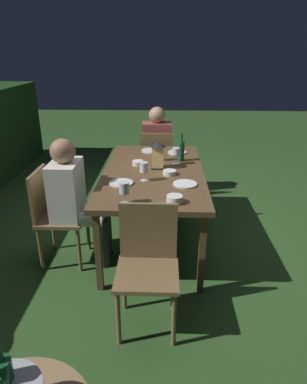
{
  "coord_description": "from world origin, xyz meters",
  "views": [
    {
      "loc": [
        -3.12,
        -0.11,
        1.83
      ],
      "look_at": [
        0.0,
        0.0,
        0.52
      ],
      "focal_mm": 32.26,
      "sensor_mm": 36.0,
      "label": 1
    }
  ],
  "objects_px": {
    "bowl_olives": "(175,199)",
    "lantern_centerpiece": "(158,153)",
    "person_in_rust": "(157,145)",
    "plate_d": "(185,184)",
    "plate_c": "(151,151)",
    "chair_side_right_a": "(54,212)",
    "wine_glass_c": "(124,189)",
    "green_bottle_on_table": "(181,151)",
    "chair_head_near": "(148,262)",
    "chair_head_far": "(157,160)",
    "wine_glass_a": "(144,168)",
    "bowl_bread": "(170,172)",
    "person_in_cream": "(75,197)",
    "wine_glass_d": "(176,153)",
    "bowl_salad": "(138,163)",
    "dining_table": "(154,176)",
    "plate_b": "(177,152)",
    "wine_glass_b": "(159,150)",
    "plate_a": "(121,183)"
  },
  "relations": [
    {
      "from": "chair_head_near",
      "to": "green_bottle_on_table",
      "type": "bearing_deg",
      "value": -10.55
    },
    {
      "from": "chair_head_far",
      "to": "bowl_olives",
      "type": "distance_m",
      "value": 1.92
    },
    {
      "from": "wine_glass_b",
      "to": "wine_glass_d",
      "type": "bearing_deg",
      "value": -125.32
    },
    {
      "from": "person_in_cream",
      "to": "chair_head_far",
      "type": "xyz_separation_m",
      "value": [
        1.55,
        -0.67,
        -0.15
      ]
    },
    {
      "from": "chair_head_near",
      "to": "plate_a",
      "type": "relative_size",
      "value": 4.18
    },
    {
      "from": "dining_table",
      "to": "plate_b",
      "type": "height_order",
      "value": "plate_b"
    },
    {
      "from": "wine_glass_a",
      "to": "chair_head_near",
      "type": "bearing_deg",
      "value": -175.17
    },
    {
      "from": "dining_table",
      "to": "bowl_olives",
      "type": "relative_size",
      "value": 14.61
    },
    {
      "from": "wine_glass_c",
      "to": "plate_b",
      "type": "xyz_separation_m",
      "value": [
        1.37,
        -0.44,
        -0.11
      ]
    },
    {
      "from": "bowl_salad",
      "to": "plate_d",
      "type": "bearing_deg",
      "value": -139.89
    },
    {
      "from": "plate_c",
      "to": "lantern_centerpiece",
      "type": "bearing_deg",
      "value": -170.86
    },
    {
      "from": "person_in_cream",
      "to": "wine_glass_d",
      "type": "distance_m",
      "value": 1.1
    },
    {
      "from": "green_bottle_on_table",
      "to": "bowl_olives",
      "type": "distance_m",
      "value": 1.07
    },
    {
      "from": "wine_glass_a",
      "to": "wine_glass_d",
      "type": "bearing_deg",
      "value": -31.33
    },
    {
      "from": "plate_c",
      "to": "bowl_bread",
      "type": "distance_m",
      "value": 0.8
    },
    {
      "from": "chair_head_near",
      "to": "wine_glass_d",
      "type": "bearing_deg",
      "value": -9.17
    },
    {
      "from": "wine_glass_c",
      "to": "wine_glass_d",
      "type": "bearing_deg",
      "value": -22.95
    },
    {
      "from": "bowl_olives",
      "to": "bowl_salad",
      "type": "relative_size",
      "value": 1.09
    },
    {
      "from": "chair_side_right_a",
      "to": "wine_glass_d",
      "type": "distance_m",
      "value": 1.3
    },
    {
      "from": "wine_glass_c",
      "to": "plate_b",
      "type": "height_order",
      "value": "wine_glass_c"
    },
    {
      "from": "dining_table",
      "to": "plate_b",
      "type": "xyz_separation_m",
      "value": [
        0.6,
        -0.24,
        0.06
      ]
    },
    {
      "from": "chair_head_near",
      "to": "bowl_olives",
      "type": "bearing_deg",
      "value": -24.59
    },
    {
      "from": "chair_side_right_a",
      "to": "wine_glass_c",
      "type": "xyz_separation_m",
      "value": [
        -0.36,
        -0.68,
        0.38
      ]
    },
    {
      "from": "chair_side_right_a",
      "to": "chair_head_near",
      "type": "height_order",
      "value": "same"
    },
    {
      "from": "chair_head_far",
      "to": "bowl_salad",
      "type": "height_order",
      "value": "chair_head_far"
    },
    {
      "from": "bowl_olives",
      "to": "person_in_rust",
      "type": "bearing_deg",
      "value": 5.09
    },
    {
      "from": "wine_glass_d",
      "to": "wine_glass_c",
      "type": "bearing_deg",
      "value": 157.05
    },
    {
      "from": "bowl_olives",
      "to": "lantern_centerpiece",
      "type": "bearing_deg",
      "value": 10.17
    },
    {
      "from": "bowl_olives",
      "to": "bowl_bread",
      "type": "xyz_separation_m",
      "value": [
        0.63,
        0.03,
        -0.01
      ]
    },
    {
      "from": "chair_side_right_a",
      "to": "wine_glass_d",
      "type": "height_order",
      "value": "wine_glass_d"
    },
    {
      "from": "plate_b",
      "to": "bowl_salad",
      "type": "xyz_separation_m",
      "value": [
        -0.44,
        0.41,
        0.02
      ]
    },
    {
      "from": "person_in_rust",
      "to": "bowl_bread",
      "type": "bearing_deg",
      "value": -173.99
    },
    {
      "from": "person_in_cream",
      "to": "lantern_centerpiece",
      "type": "xyz_separation_m",
      "value": [
        0.48,
        -0.71,
        0.26
      ]
    },
    {
      "from": "chair_side_right_a",
      "to": "bowl_olives",
      "type": "distance_m",
      "value": 1.14
    },
    {
      "from": "lantern_centerpiece",
      "to": "bowl_olives",
      "type": "xyz_separation_m",
      "value": [
        -0.82,
        -0.15,
        -0.12
      ]
    },
    {
      "from": "plate_c",
      "to": "bowl_olives",
      "type": "relative_size",
      "value": 1.69
    },
    {
      "from": "bowl_salad",
      "to": "wine_glass_d",
      "type": "bearing_deg",
      "value": -84.06
    },
    {
      "from": "dining_table",
      "to": "chair_side_right_a",
      "type": "height_order",
      "value": "chair_side_right_a"
    },
    {
      "from": "chair_head_near",
      "to": "bowl_salad",
      "type": "relative_size",
      "value": 7.67
    },
    {
      "from": "lantern_centerpiece",
      "to": "wine_glass_c",
      "type": "bearing_deg",
      "value": 164.65
    },
    {
      "from": "chair_head_near",
      "to": "chair_head_far",
      "type": "xyz_separation_m",
      "value": [
        2.29,
        0.0,
        0.0
      ]
    },
    {
      "from": "person_in_rust",
      "to": "plate_d",
      "type": "relative_size",
      "value": 5.59
    },
    {
      "from": "person_in_cream",
      "to": "wine_glass_a",
      "type": "xyz_separation_m",
      "value": [
        0.13,
        -0.6,
        0.23
      ]
    },
    {
      "from": "person_in_cream",
      "to": "wine_glass_c",
      "type": "height_order",
      "value": "person_in_cream"
    },
    {
      "from": "person_in_rust",
      "to": "bowl_olives",
      "type": "bearing_deg",
      "value": -174.91
    },
    {
      "from": "lantern_centerpiece",
      "to": "wine_glass_a",
      "type": "bearing_deg",
      "value": 162.25
    },
    {
      "from": "chair_head_near",
      "to": "dining_table",
      "type": "bearing_deg",
      "value": 0.0
    },
    {
      "from": "wine_glass_b",
      "to": "bowl_bread",
      "type": "height_order",
      "value": "wine_glass_b"
    },
    {
      "from": "lantern_centerpiece",
      "to": "green_bottle_on_table",
      "type": "xyz_separation_m",
      "value": [
        0.25,
        -0.23,
        -0.04
      ]
    },
    {
      "from": "wine_glass_a",
      "to": "wine_glass_c",
      "type": "distance_m",
      "value": 0.5
    }
  ]
}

